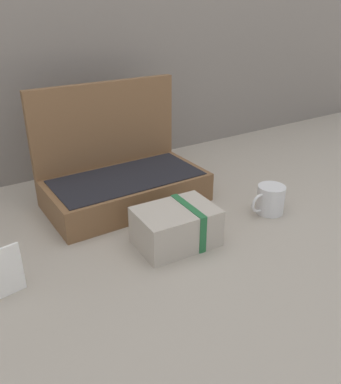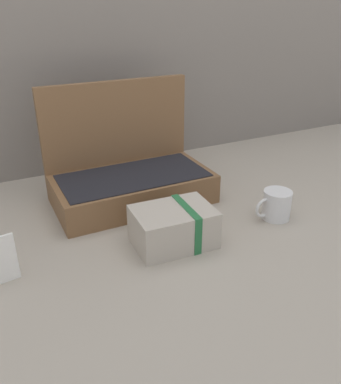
# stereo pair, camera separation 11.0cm
# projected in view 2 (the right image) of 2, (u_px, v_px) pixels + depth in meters

# --- Properties ---
(ground_plane) EXTENTS (6.00, 6.00, 0.00)m
(ground_plane) POSITION_uv_depth(u_px,v_px,m) (176.00, 225.00, 1.18)
(ground_plane) COLOR #9E9384
(open_suitcase) EXTENTS (0.49, 0.27, 0.37)m
(open_suitcase) POSITION_uv_depth(u_px,v_px,m) (129.00, 175.00, 1.30)
(open_suitcase) COLOR brown
(open_suitcase) RESTS_ON ground_plane
(cream_toiletry_bag) EXTENTS (0.22, 0.16, 0.11)m
(cream_toiletry_bag) POSITION_uv_depth(u_px,v_px,m) (174.00, 226.00, 1.07)
(cream_toiletry_bag) COLOR #B2A899
(cream_toiletry_bag) RESTS_ON ground_plane
(coffee_mug) EXTENTS (0.12, 0.08, 0.09)m
(coffee_mug) POSITION_uv_depth(u_px,v_px,m) (276.00, 205.00, 1.20)
(coffee_mug) COLOR silver
(coffee_mug) RESTS_ON ground_plane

